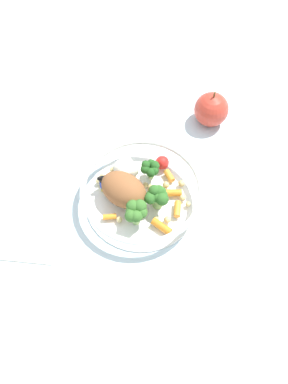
# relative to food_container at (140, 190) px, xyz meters

# --- Properties ---
(ground_plane) EXTENTS (2.40, 2.40, 0.00)m
(ground_plane) POSITION_rel_food_container_xyz_m (0.00, 0.02, -0.03)
(ground_plane) COLOR silver
(food_container) EXTENTS (0.21, 0.21, 0.06)m
(food_container) POSITION_rel_food_container_xyz_m (0.00, 0.00, 0.00)
(food_container) COLOR white
(food_container) RESTS_ON ground_plane
(loose_apple) EXTENTS (0.07, 0.07, 0.08)m
(loose_apple) POSITION_rel_food_container_xyz_m (-0.18, 0.13, 0.01)
(loose_apple) COLOR #BC3828
(loose_apple) RESTS_ON ground_plane
(folded_napkin) EXTENTS (0.12, 0.14, 0.01)m
(folded_napkin) POSITION_rel_food_container_xyz_m (0.07, -0.20, -0.02)
(folded_napkin) COLOR silver
(folded_napkin) RESTS_ON ground_plane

